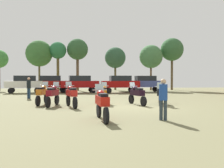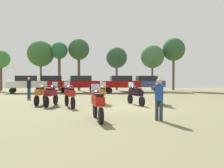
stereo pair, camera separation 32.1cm
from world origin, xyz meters
The scene contains 21 objects.
ground_plane centered at (0.00, 0.00, 0.01)m, with size 44.00×52.00×0.02m.
motorcycle_1 centered at (-5.90, 1.34, 0.75)m, with size 0.66×2.23×1.49m.
motorcycle_4 centered at (-5.13, 0.48, 0.75)m, with size 0.73×2.21×1.48m.
motorcycle_6 centered at (1.68, 0.58, 0.73)m, with size 0.82×2.07×1.44m.
motorcycle_7 centered at (0.16, 0.57, 0.73)m, with size 0.82×2.16×1.44m.
motorcycle_8 centered at (-1.92, 1.15, 0.73)m, with size 0.62×2.11×1.44m.
motorcycle_9 centered at (-2.46, -4.66, 0.74)m, with size 0.63×2.17×1.47m.
motorcycle_12 centered at (-3.96, -0.20, 0.76)m, with size 0.87×2.17×1.50m.
car_1 centered at (-3.80, 13.18, 1.19)m, with size 4.52×2.41×2.00m.
car_2 centered at (4.24, 14.04, 1.19)m, with size 4.36×1.94×2.00m.
car_3 centered at (0.91, 12.80, 1.19)m, with size 4.39×2.04×2.00m.
car_4 centered at (-10.05, 13.68, 1.19)m, with size 4.58×2.64×2.00m.
car_5 centered at (-7.32, 14.23, 1.19)m, with size 4.55×2.53×2.00m.
person_1 centered at (0.01, -4.95, 1.00)m, with size 0.45×0.45×1.69m.
person_2 centered at (-7.85, 6.06, 1.07)m, with size 0.46×0.46×1.79m.
tree_1 centered at (6.08, 17.96, 4.75)m, with size 3.26×3.26×6.38m.
tree_2 centered at (-6.84, 18.20, 5.34)m, with size 2.29×2.29×6.63m.
tree_3 centered at (1.20, 19.56, 4.67)m, with size 3.04×3.04×6.20m.
tree_5 centered at (-4.21, 18.50, 5.63)m, with size 2.91×2.91×7.15m.
tree_6 centered at (9.34, 18.44, 5.82)m, with size 3.28×3.28×7.49m.
tree_7 centered at (-9.36, 18.43, 5.05)m, with size 3.55×3.55×6.83m.
Camera 1 is at (-3.13, -14.07, 1.74)m, focal length 37.31 mm.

